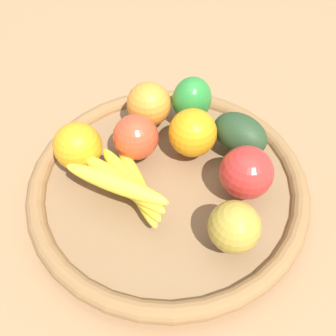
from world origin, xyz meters
name	(u,v)px	position (x,y,z in m)	size (l,w,h in m)	color
ground_plane	(168,191)	(0.00, 0.00, 0.00)	(2.40, 2.40, 0.00)	#956D48
basket	(168,184)	(0.00, 0.00, 0.02)	(0.45, 0.45, 0.04)	brown
avocado	(240,134)	(-0.09, -0.10, 0.07)	(0.09, 0.06, 0.06)	#243C21
orange_2	(78,146)	(0.14, 0.02, 0.08)	(0.08, 0.08, 0.08)	orange
banana_bunch	(126,183)	(0.04, 0.06, 0.07)	(0.17, 0.14, 0.06)	yellow
apple_1	(246,173)	(-0.12, -0.02, 0.08)	(0.08, 0.08, 0.08)	red
orange_1	(149,104)	(0.08, -0.11, 0.08)	(0.08, 0.08, 0.08)	orange
orange_0	(193,133)	(-0.02, -0.07, 0.08)	(0.08, 0.08, 0.08)	orange
apple_2	(234,227)	(-0.12, 0.08, 0.08)	(0.07, 0.07, 0.07)	#A58A31
apple_0	(136,137)	(0.07, -0.03, 0.08)	(0.07, 0.07, 0.07)	#C94226
bell_pepper	(192,100)	(0.01, -0.14, 0.08)	(0.07, 0.07, 0.08)	#287E2F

